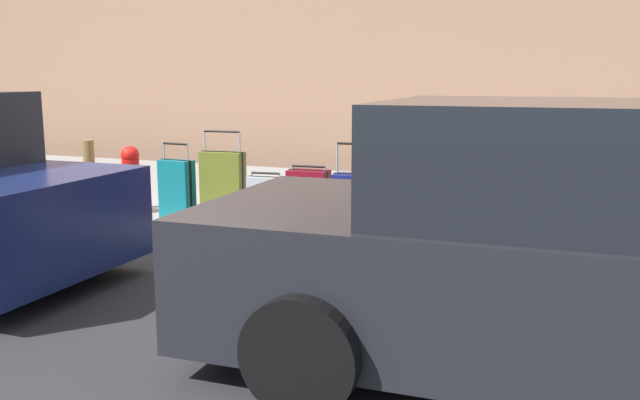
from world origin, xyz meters
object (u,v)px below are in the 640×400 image
suitcase_olive_6 (223,186)px  suitcase_black_2 (402,201)px  suitcase_navy_3 (352,204)px  fire_hydrant (131,178)px  suitcase_teal_0 (507,206)px  suitcase_teal_7 (177,189)px  suitcase_silver_5 (266,201)px  parked_car_charcoal_0 (601,255)px  suitcase_red_1 (455,203)px  bollard_post (90,177)px  suitcase_maroon_4 (309,200)px

suitcase_olive_6 → suitcase_black_2: bearing=178.0°
suitcase_navy_3 → fire_hydrant: suitcase_navy_3 is taller
suitcase_teal_0 → suitcase_teal_7: size_ratio=1.21×
fire_hydrant → suitcase_silver_5: bearing=-179.4°
fire_hydrant → parked_car_charcoal_0: (-5.07, 2.49, 0.19)m
suitcase_silver_5 → fire_hydrant: (1.74, 0.02, 0.15)m
suitcase_red_1 → bollard_post: (4.25, 0.18, 0.05)m
suitcase_red_1 → suitcase_maroon_4: 1.53m
suitcase_maroon_4 → suitcase_olive_6: size_ratio=0.67×
suitcase_black_2 → suitcase_olive_6: 2.07m
suitcase_red_1 → bollard_post: bollard_post is taller
suitcase_red_1 → suitcase_olive_6: size_ratio=0.81×
parked_car_charcoal_0 → suitcase_maroon_4: bearing=-41.4°
suitcase_maroon_4 → suitcase_silver_5: bearing=-1.5°
suitcase_teal_0 → bollard_post: (4.74, 0.18, 0.04)m
suitcase_black_2 → suitcase_teal_7: bearing=0.3°
suitcase_red_1 → suitcase_olive_6: suitcase_olive_6 is taller
suitcase_silver_5 → suitcase_maroon_4: bearing=178.5°
suitcase_teal_7 → fire_hydrant: 0.66m
suitcase_teal_7 → parked_car_charcoal_0: (-4.42, 2.44, 0.28)m
suitcase_maroon_4 → suitcase_teal_7: size_ratio=0.79×
suitcase_maroon_4 → parked_car_charcoal_0: size_ratio=0.14×
suitcase_silver_5 → suitcase_teal_7: size_ratio=0.67×
suitcase_maroon_4 → suitcase_olive_6: suitcase_olive_6 is taller
suitcase_teal_0 → suitcase_black_2: suitcase_teal_0 is taller
suitcase_navy_3 → fire_hydrant: 2.76m
fire_hydrant → bollard_post: 0.49m
suitcase_olive_6 → suitcase_silver_5: bearing=177.4°
suitcase_teal_0 → fire_hydrant: bearing=0.4°
suitcase_navy_3 → fire_hydrant: bearing=-1.4°
suitcase_navy_3 → fire_hydrant: (2.76, -0.07, 0.10)m
suitcase_maroon_4 → fire_hydrant: 2.25m
suitcase_maroon_4 → suitcase_silver_5: (0.51, -0.01, -0.05)m
suitcase_olive_6 → bollard_post: suitcase_olive_6 is taller
suitcase_silver_5 → parked_car_charcoal_0: size_ratio=0.12×
suitcase_maroon_4 → parked_car_charcoal_0: bearing=138.6°
suitcase_teal_7 → suitcase_red_1: bearing=-178.7°
suitcase_red_1 → fire_hydrant: (3.78, 0.03, 0.03)m
suitcase_black_2 → suitcase_teal_7: 2.61m
bollard_post → parked_car_charcoal_0: size_ratio=0.18×
suitcase_teal_0 → suitcase_silver_5: bearing=0.3°
bollard_post → fire_hydrant: bearing=-162.3°
suitcase_black_2 → suitcase_silver_5: bearing=-1.8°
suitcase_teal_0 → suitcase_navy_3: suitcase_teal_0 is taller
suitcase_maroon_4 → fire_hydrant: bearing=0.1°
suitcase_maroon_4 → fire_hydrant: fire_hydrant is taller
suitcase_silver_5 → suitcase_olive_6: size_ratio=0.57×
parked_car_charcoal_0 → fire_hydrant: bearing=-26.1°
suitcase_teal_0 → suitcase_red_1: bearing=0.3°
suitcase_teal_0 → suitcase_olive_6: bearing=-0.2°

